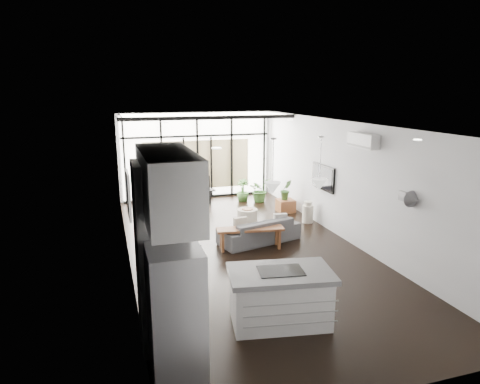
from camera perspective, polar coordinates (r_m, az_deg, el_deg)
floor at (r=9.73m, az=0.53°, el=-7.58°), size 5.00×10.00×0.00m
ceiling at (r=9.10m, az=0.57°, el=9.11°), size 5.00×10.00×0.00m
wall_left at (r=8.89m, az=-14.97°, el=-0.62°), size 0.02×10.00×2.80m
wall_right at (r=10.35m, az=13.84°, el=1.41°), size 0.02×10.00×2.80m
wall_back at (r=14.07m, az=-5.77°, el=4.86°), size 5.00×0.02×2.80m
wall_front at (r=5.05m, az=18.78°, el=-11.84°), size 5.00×0.02×2.80m
glazing at (r=13.96m, az=-5.67°, el=4.79°), size 5.00×0.20×2.80m
skylight at (r=12.96m, az=-4.99°, el=10.23°), size 4.70×1.90×0.06m
neighbour_building at (r=14.07m, az=-5.70°, el=3.63°), size 3.50×0.02×1.60m
island at (r=6.72m, az=5.37°, el=-13.77°), size 1.69×1.17×0.85m
cooktop at (r=6.53m, az=5.45°, el=-10.40°), size 0.74×0.56×0.01m
fridge at (r=5.51m, az=-8.56°, el=-15.52°), size 0.65×0.81×1.68m
appliance_column at (r=5.94m, az=-10.35°, el=-8.47°), size 0.67×0.70×2.60m
upper_cabinets at (r=5.30m, az=-9.58°, el=0.80°), size 0.62×1.75×0.86m
pendant_left at (r=6.61m, az=4.37°, el=0.55°), size 0.26×0.26×0.18m
pendant_right at (r=6.94m, az=10.51°, el=0.99°), size 0.26×0.26×0.18m
sofa at (r=10.06m, az=2.58°, el=-4.58°), size 2.01×1.02×0.75m
console_bench at (r=9.67m, az=1.36°, el=-6.18°), size 1.54×0.60×0.48m
pouf at (r=11.33m, az=0.99°, el=-3.36°), size 0.63×0.63×0.43m
crate at (r=12.62m, az=6.10°, el=-1.82°), size 0.49×0.49×0.36m
plant_tall at (r=13.66m, az=2.63°, el=-0.05°), size 0.97×1.00×0.60m
plant_med at (r=13.72m, az=0.36°, el=-0.41°), size 0.65×0.81×0.40m
plant_crate at (r=12.54m, az=6.14°, el=-0.44°), size 0.33×0.60×0.27m
milk_can at (r=11.65m, az=9.02°, el=-2.63°), size 0.31×0.31×0.58m
bistro_set at (r=13.40m, az=-6.44°, el=-0.05°), size 1.68×1.03×0.75m
tv at (r=11.19m, az=11.01°, el=1.93°), size 0.05×1.10×0.65m
ac_unit at (r=9.45m, az=16.08°, el=6.61°), size 0.22×0.90×0.30m
framed_art at (r=8.37m, az=-14.65°, el=-0.41°), size 0.04×0.70×0.90m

